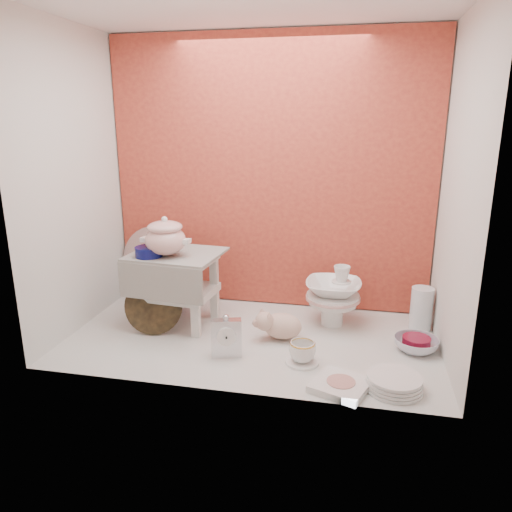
{
  "coord_description": "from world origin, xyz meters",
  "views": [
    {
      "loc": [
        0.47,
        -2.15,
        1.06
      ],
      "look_at": [
        0.02,
        0.02,
        0.42
      ],
      "focal_mm": 33.94,
      "sensor_mm": 36.0,
      "label": 1
    }
  ],
  "objects": [
    {
      "name": "soup_tureen",
      "position": [
        -0.44,
        0.04,
        0.49
      ],
      "size": [
        0.31,
        0.31,
        0.2
      ],
      "primitive_type": null,
      "rotation": [
        0.0,
        0.0,
        0.33
      ],
      "color": "white",
      "rests_on": "step_stool"
    },
    {
      "name": "mantel_clock",
      "position": [
        -0.07,
        -0.21,
        0.1
      ],
      "size": [
        0.15,
        0.08,
        0.2
      ],
      "primitive_type": "cube",
      "rotation": [
        0.0,
        0.0,
        0.28
      ],
      "color": "silver",
      "rests_on": "ground"
    },
    {
      "name": "teacup_saucer",
      "position": [
        0.28,
        -0.21,
        0.01
      ],
      "size": [
        0.17,
        0.17,
        0.01
      ],
      "primitive_type": "cylinder",
      "rotation": [
        0.0,
        0.0,
        0.15
      ],
      "color": "white",
      "rests_on": "ground"
    },
    {
      "name": "crystal_bowl",
      "position": [
        0.79,
        0.02,
        0.03
      ],
      "size": [
        0.22,
        0.22,
        0.06
      ],
      "primitive_type": "imported",
      "rotation": [
        0.0,
        0.0,
        -0.09
      ],
      "color": "silver",
      "rests_on": "ground"
    },
    {
      "name": "lacquer_tray",
      "position": [
        -0.5,
        -0.03,
        0.14
      ],
      "size": [
        0.31,
        0.15,
        0.29
      ],
      "primitive_type": null,
      "rotation": [
        0.0,
        0.0,
        0.18
      ],
      "color": "black",
      "rests_on": "ground"
    },
    {
      "name": "plush_pig",
      "position": [
        0.15,
        0.02,
        0.07
      ],
      "size": [
        0.24,
        0.17,
        0.14
      ],
      "primitive_type": "ellipsoid",
      "rotation": [
        0.0,
        0.0,
        0.0
      ],
      "color": "#CFA591",
      "rests_on": "ground"
    },
    {
      "name": "ground",
      "position": [
        0.0,
        0.0,
        0.0
      ],
      "size": [
        1.8,
        1.8,
        0.0
      ],
      "primitive_type": "plane",
      "color": "silver",
      "rests_on": "ground"
    },
    {
      "name": "clear_glass_vase",
      "position": [
        0.83,
        0.28,
        0.11
      ],
      "size": [
        0.15,
        0.15,
        0.22
      ],
      "primitive_type": "cylinder",
      "rotation": [
        0.0,
        0.0,
        -0.39
      ],
      "color": "silver",
      "rests_on": "ground"
    },
    {
      "name": "gold_rim_teacup",
      "position": [
        0.28,
        -0.21,
        0.06
      ],
      "size": [
        0.13,
        0.13,
        0.09
      ],
      "primitive_type": "imported",
      "rotation": [
        0.0,
        0.0,
        0.11
      ],
      "color": "white",
      "rests_on": "teacup_saucer"
    },
    {
      "name": "niche_shell",
      "position": [
        0.0,
        0.18,
        0.93
      ],
      "size": [
        1.86,
        1.03,
        1.53
      ],
      "color": "#C54B31",
      "rests_on": "ground"
    },
    {
      "name": "porcelain_tower",
      "position": [
        0.38,
        0.25,
        0.16
      ],
      "size": [
        0.38,
        0.38,
        0.33
      ],
      "primitive_type": null,
      "rotation": [
        0.0,
        0.0,
        -0.42
      ],
      "color": "white",
      "rests_on": "ground"
    },
    {
      "name": "cobalt_bowl",
      "position": [
        -0.52,
        0.01,
        0.41
      ],
      "size": [
        0.18,
        0.18,
        0.05
      ],
      "primitive_type": "cylinder",
      "rotation": [
        0.0,
        0.0,
        0.37
      ],
      "color": "#0A0E51",
      "rests_on": "step_stool"
    },
    {
      "name": "step_stool",
      "position": [
        -0.41,
        0.1,
        0.19
      ],
      "size": [
        0.48,
        0.42,
        0.39
      ],
      "primitive_type": null,
      "rotation": [
        0.0,
        0.0,
        -0.09
      ],
      "color": "silver",
      "rests_on": "ground"
    },
    {
      "name": "floral_platter",
      "position": [
        -0.67,
        0.42,
        0.22
      ],
      "size": [
        0.45,
        0.11,
        0.45
      ],
      "primitive_type": null,
      "rotation": [
        0.0,
        0.0,
        -0.13
      ],
      "color": "silver",
      "rests_on": "ground"
    },
    {
      "name": "blue_white_vase",
      "position": [
        -0.54,
        0.27,
        0.13
      ],
      "size": [
        0.28,
        0.28,
        0.25
      ],
      "primitive_type": "imported",
      "rotation": [
        0.0,
        0.0,
        -0.19
      ],
      "color": "silver",
      "rests_on": "ground"
    },
    {
      "name": "dinner_plate_stack",
      "position": [
        0.67,
        -0.35,
        0.03
      ],
      "size": [
        0.31,
        0.31,
        0.06
      ],
      "primitive_type": "cylinder",
      "rotation": [
        0.0,
        0.0,
        -0.42
      ],
      "color": "white",
      "rests_on": "ground"
    },
    {
      "name": "lattice_dish",
      "position": [
        0.46,
        -0.38,
        0.01
      ],
      "size": [
        0.27,
        0.27,
        0.03
      ],
      "primitive_type": "cube",
      "rotation": [
        0.0,
        0.0,
        -0.37
      ],
      "color": "white",
      "rests_on": "ground"
    }
  ]
}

